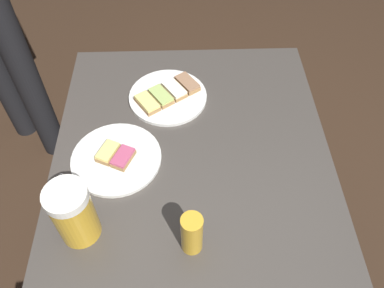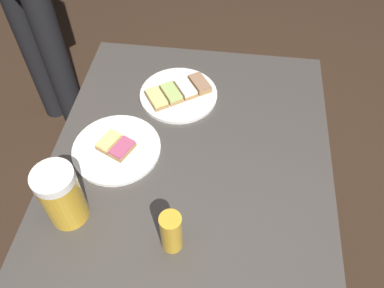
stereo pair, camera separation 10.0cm
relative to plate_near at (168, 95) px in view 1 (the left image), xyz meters
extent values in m
plane|color=#382619|center=(-0.19, -0.06, -0.78)|extent=(6.00, 6.00, 0.00)
cylinder|color=black|center=(-0.19, -0.06, -0.77)|extent=(0.44, 0.44, 0.01)
cylinder|color=black|center=(-0.19, -0.06, -0.40)|extent=(0.09, 0.09, 0.74)
cube|color=#423D38|center=(-0.19, -0.06, -0.03)|extent=(0.82, 0.72, 0.04)
cylinder|color=white|center=(0.00, 0.00, 0.00)|extent=(0.23, 0.23, 0.01)
cube|color=#9E7547|center=(0.04, -0.06, 0.01)|extent=(0.09, 0.08, 0.01)
cube|color=#997051|center=(0.04, -0.06, 0.02)|extent=(0.08, 0.08, 0.01)
cube|color=#9E7547|center=(0.01, -0.02, 0.01)|extent=(0.09, 0.08, 0.01)
cube|color=white|center=(0.01, -0.02, 0.02)|extent=(0.08, 0.08, 0.01)
cube|color=#9E7547|center=(-0.01, 0.02, 0.01)|extent=(0.09, 0.08, 0.01)
cube|color=#ADC66B|center=(-0.01, 0.02, 0.02)|extent=(0.08, 0.08, 0.01)
cube|color=#9E7547|center=(-0.04, 0.06, 0.01)|extent=(0.09, 0.08, 0.01)
cube|color=#EFE07A|center=(-0.04, 0.06, 0.02)|extent=(0.08, 0.08, 0.01)
cylinder|color=white|center=(-0.22, 0.13, 0.00)|extent=(0.23, 0.23, 0.01)
cube|color=#9E7547|center=(-0.23, 0.11, 0.01)|extent=(0.08, 0.06, 0.01)
cube|color=#BC4C70|center=(-0.23, 0.11, 0.02)|extent=(0.07, 0.06, 0.01)
cube|color=#9E7547|center=(-0.21, 0.15, 0.01)|extent=(0.08, 0.06, 0.01)
cube|color=#EFE07A|center=(-0.21, 0.15, 0.02)|extent=(0.07, 0.06, 0.01)
cylinder|color=gold|center=(-0.41, 0.19, 0.06)|extent=(0.09, 0.09, 0.14)
cylinder|color=white|center=(-0.41, 0.19, 0.14)|extent=(0.09, 0.09, 0.02)
torus|color=silver|center=(-0.36, 0.21, 0.07)|extent=(0.09, 0.05, 0.09)
cylinder|color=gold|center=(-0.46, -0.05, 0.05)|extent=(0.05, 0.05, 0.11)
cylinder|color=black|center=(0.45, 0.61, -0.33)|extent=(0.11, 0.11, 0.90)
camera|label=1|loc=(-0.82, -0.04, 0.80)|focal=36.67mm
camera|label=2|loc=(-0.81, -0.14, 0.80)|focal=36.67mm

